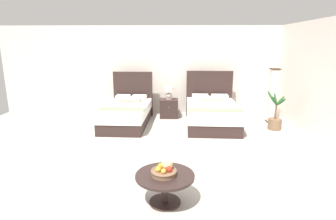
# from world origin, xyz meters

# --- Properties ---
(ground_plane) EXTENTS (10.27, 10.00, 0.02)m
(ground_plane) POSITION_xyz_m (0.00, 0.00, -0.01)
(ground_plane) COLOR #BAB5AA
(wall_back) EXTENTS (10.27, 0.12, 2.64)m
(wall_back) POSITION_xyz_m (0.00, 3.20, 1.32)
(wall_back) COLOR silver
(wall_back) RESTS_ON ground
(wall_side_right) EXTENTS (0.12, 5.60, 2.64)m
(wall_side_right) POSITION_xyz_m (3.33, 0.40, 1.32)
(wall_side_right) COLOR silver
(wall_side_right) RESTS_ON ground
(bed_near_window) EXTENTS (1.21, 2.08, 1.32)m
(bed_near_window) POSITION_xyz_m (-1.12, 1.88, 0.32)
(bed_near_window) COLOR #2F201E
(bed_near_window) RESTS_ON ground
(bed_near_corner) EXTENTS (1.40, 2.13, 1.35)m
(bed_near_corner) POSITION_xyz_m (1.13, 1.87, 0.33)
(bed_near_corner) COLOR #2F201E
(bed_near_corner) RESTS_ON ground
(nightstand) EXTENTS (0.52, 0.47, 0.54)m
(nightstand) POSITION_xyz_m (-0.02, 2.63, 0.27)
(nightstand) COLOR #2F201E
(nightstand) RESTS_ON ground
(table_lamp) EXTENTS (0.28, 0.28, 0.38)m
(table_lamp) POSITION_xyz_m (-0.02, 2.65, 0.77)
(table_lamp) COLOR beige
(table_lamp) RESTS_ON nightstand
(coffee_table) EXTENTS (0.79, 0.79, 0.42)m
(coffee_table) POSITION_xyz_m (0.03, -1.84, 0.32)
(coffee_table) COLOR #2F201E
(coffee_table) RESTS_ON ground
(fruit_bowl) EXTENTS (0.34, 0.34, 0.21)m
(fruit_bowl) POSITION_xyz_m (0.03, -1.85, 0.49)
(fruit_bowl) COLOR brown
(fruit_bowl) RESTS_ON coffee_table
(floor_lamp_corner) EXTENTS (0.25, 0.25, 1.48)m
(floor_lamp_corner) POSITION_xyz_m (2.83, 2.23, 0.74)
(floor_lamp_corner) COLOR black
(floor_lamp_corner) RESTS_ON ground
(potted_palm) EXTENTS (0.44, 0.60, 0.98)m
(potted_palm) POSITION_xyz_m (2.69, 1.53, 0.25)
(potted_palm) COLOR brown
(potted_palm) RESTS_ON ground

